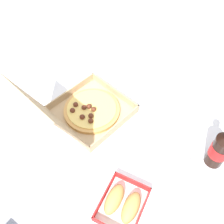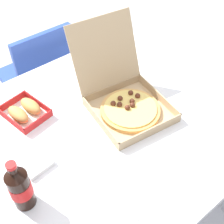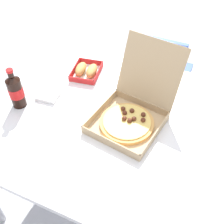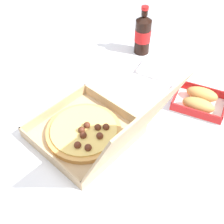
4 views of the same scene
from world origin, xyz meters
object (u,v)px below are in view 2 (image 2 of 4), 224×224
cola_bottle (20,187)px  paper_menu (123,203)px  chair (40,75)px  bread_side_box (25,111)px  napkin_pile (35,163)px  pizza_box_open (125,99)px

cola_bottle → paper_menu: cola_bottle is taller
chair → bread_side_box: chair is taller
paper_menu → napkin_pile: bearing=109.1°
paper_menu → napkin_pile: size_ratio=1.91×
pizza_box_open → napkin_pile: (-0.46, -0.02, -0.04)m
cola_bottle → bread_side_box: bearing=62.1°
pizza_box_open → paper_menu: 0.47m
bread_side_box → napkin_pile: 0.27m
chair → pizza_box_open: 0.79m
pizza_box_open → paper_menu: (-0.31, -0.35, -0.05)m
chair → pizza_box_open: size_ratio=1.77×
chair → pizza_box_open: pizza_box_open is taller
pizza_box_open → napkin_pile: bearing=-177.8°
bread_side_box → cola_bottle: cola_bottle is taller
bread_side_box → paper_menu: (0.06, -0.58, -0.02)m
chair → paper_menu: bearing=-103.0°
bread_side_box → cola_bottle: 0.42m
chair → bread_side_box: bearing=-121.8°
pizza_box_open → bread_side_box: (-0.37, 0.23, -0.02)m
paper_menu → napkin_pile: napkin_pile is taller
paper_menu → napkin_pile: (-0.15, 0.33, 0.01)m
cola_bottle → napkin_pile: (0.10, 0.12, -0.08)m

